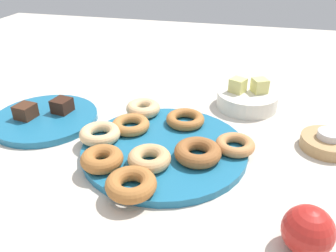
% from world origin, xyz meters
% --- Properties ---
extents(ground_plane, '(2.40, 2.40, 0.00)m').
position_xyz_m(ground_plane, '(0.00, 0.00, 0.00)').
color(ground_plane, beige).
extents(donut_plate, '(0.35, 0.35, 0.02)m').
position_xyz_m(donut_plate, '(0.00, 0.00, 0.01)').
color(donut_plate, '#1E6B93').
rests_on(donut_plate, ground_plane).
extents(donut_0, '(0.12, 0.12, 0.03)m').
position_xyz_m(donut_0, '(-0.09, 0.13, 0.03)').
color(donut_0, '#EABC84').
rests_on(donut_0, donut_plate).
extents(donut_1, '(0.10, 0.10, 0.02)m').
position_xyz_m(donut_1, '(0.14, 0.02, 0.03)').
color(donut_1, '#C6844C').
rests_on(donut_1, donut_plate).
extents(donut_2, '(0.13, 0.13, 0.03)m').
position_xyz_m(donut_2, '(-0.02, -0.15, 0.03)').
color(donut_2, '#AD6B33').
rests_on(donut_2, donut_plate).
extents(donut_3, '(0.10, 0.10, 0.02)m').
position_xyz_m(donut_3, '(-0.09, 0.05, 0.03)').
color(donut_3, '#BC7A3D').
rests_on(donut_3, donut_plate).
extents(donut_4, '(0.13, 0.13, 0.03)m').
position_xyz_m(donut_4, '(0.08, -0.03, 0.03)').
color(donut_4, '#995B2D').
rests_on(donut_4, donut_plate).
extents(donut_5, '(0.11, 0.11, 0.03)m').
position_xyz_m(donut_5, '(-0.01, -0.07, 0.03)').
color(donut_5, tan).
rests_on(donut_5, donut_plate).
extents(donut_6, '(0.11, 0.11, 0.03)m').
position_xyz_m(donut_6, '(-0.10, -0.10, 0.03)').
color(donut_6, '#AD6B33').
rests_on(donut_6, donut_plate).
extents(donut_7, '(0.11, 0.11, 0.02)m').
position_xyz_m(donut_7, '(0.02, 0.10, 0.03)').
color(donut_7, '#AD6B33').
rests_on(donut_7, donut_plate).
extents(donut_8, '(0.12, 0.12, 0.02)m').
position_xyz_m(donut_8, '(-0.14, -0.01, 0.03)').
color(donut_8, '#EABC84').
rests_on(donut_8, donut_plate).
extents(cake_plate, '(0.25, 0.25, 0.02)m').
position_xyz_m(cake_plate, '(-0.32, 0.06, 0.01)').
color(cake_plate, '#1E6B93').
rests_on(cake_plate, ground_plane).
extents(brownie_near, '(0.05, 0.05, 0.03)m').
position_xyz_m(brownie_near, '(-0.35, 0.04, 0.03)').
color(brownie_near, '#472819').
rests_on(brownie_near, cake_plate).
extents(brownie_far, '(0.05, 0.05, 0.03)m').
position_xyz_m(brownie_far, '(-0.28, 0.09, 0.03)').
color(brownie_far, '#381E14').
rests_on(brownie_far, cake_plate).
extents(candle_holder, '(0.11, 0.11, 0.03)m').
position_xyz_m(candle_holder, '(0.33, 0.10, 0.01)').
color(candle_holder, tan).
rests_on(candle_holder, ground_plane).
extents(tealight, '(0.05, 0.05, 0.01)m').
position_xyz_m(tealight, '(0.33, 0.10, 0.03)').
color(tealight, silver).
rests_on(tealight, candle_holder).
extents(fruit_bowl, '(0.16, 0.16, 0.04)m').
position_xyz_m(fruit_bowl, '(0.16, 0.26, 0.02)').
color(fruit_bowl, silver).
rests_on(fruit_bowl, ground_plane).
extents(melon_chunk_left, '(0.05, 0.05, 0.04)m').
position_xyz_m(melon_chunk_left, '(0.13, 0.26, 0.06)').
color(melon_chunk_left, '#DBD67A').
rests_on(melon_chunk_left, fruit_bowl).
extents(melon_chunk_right, '(0.05, 0.05, 0.04)m').
position_xyz_m(melon_chunk_right, '(0.18, 0.27, 0.06)').
color(melon_chunk_right, '#DBD67A').
rests_on(melon_chunk_right, fruit_bowl).
extents(apple, '(0.07, 0.07, 0.07)m').
position_xyz_m(apple, '(0.26, -0.20, 0.04)').
color(apple, red).
rests_on(apple, ground_plane).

